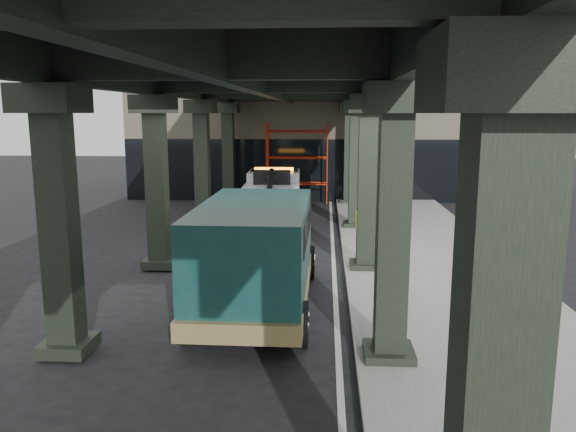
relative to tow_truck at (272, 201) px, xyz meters
The scene contains 8 objects.
ground 7.58m from the tow_truck, 85.21° to the right, with size 90.00×90.00×0.00m, color black.
sidewalk 7.57m from the tow_truck, 46.80° to the right, with size 5.00×40.00×0.15m, color gray.
lane_stripe 6.05m from the tow_truck, 66.93° to the right, with size 0.12×38.00×0.01m, color silver.
viaduct 6.93m from the tow_truck, 87.64° to the right, with size 7.40×32.00×6.40m.
building 13.12m from the tow_truck, 78.18° to the left, with size 22.00×10.00×8.00m, color #C6B793.
scaffolding 7.27m from the tow_truck, 85.03° to the left, with size 3.08×0.88×4.00m.
tow_truck is the anchor object (origin of this frame).
towed_van 8.81m from the tow_truck, 86.77° to the right, with size 2.58×6.33×2.56m.
Camera 1 is at (1.41, -13.68, 4.50)m, focal length 35.00 mm.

